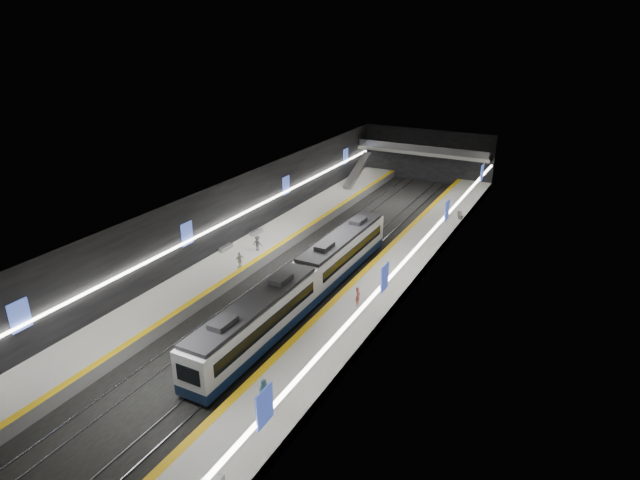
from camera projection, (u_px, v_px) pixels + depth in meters
The scene contains 25 objects.
ground at pixel (320, 266), 54.18m from camera, with size 70.00×70.00×0.00m, color black.
ceiling at pixel (320, 190), 51.13m from camera, with size 20.00×70.00×0.04m, color beige.
wall_left at pixel (237, 213), 56.96m from camera, with size 0.04×70.00×8.00m, color black.
wall_right at pixel (417, 248), 48.35m from camera, with size 0.04×70.00×8.00m, color black.
wall_back at pixel (427, 156), 81.29m from camera, with size 20.00×0.04×8.00m, color black.
platform_left at pixel (258, 248), 57.22m from camera, with size 5.00×70.00×1.00m, color slate.
tile_surface_left at pixel (258, 243), 57.03m from camera, with size 5.00×70.00×0.02m, color #ADADA8.
tactile_strip_left at pixel (275, 247), 56.08m from camera, with size 0.60×70.00×0.02m, color #E8B30C.
platform_right at pixel (390, 277), 50.76m from camera, with size 5.00×70.00×1.00m, color slate.
tile_surface_right at pixel (390, 272), 50.56m from camera, with size 5.00×70.00×0.02m, color #ADADA8.
tactile_strip_right at pixel (368, 267), 51.51m from camera, with size 0.60×70.00×0.02m, color #E8B30C.
rails at pixel (320, 265), 54.16m from camera, with size 6.52×70.00×0.12m.
train at pixel (304, 282), 46.04m from camera, with size 2.69×30.04×3.60m.
ad_posters at pixel (325, 221), 53.28m from camera, with size 19.94×53.50×2.20m.
cove_light_left at pixel (239, 216), 56.95m from camera, with size 0.25×68.60×0.12m, color white.
cove_light_right at pixel (415, 250), 48.51m from camera, with size 0.25×68.60×0.12m, color white.
mezzanine_bridge at pixel (423, 152), 79.20m from camera, with size 20.00×3.00×1.50m.
escalator at pixel (358, 170), 77.58m from camera, with size 1.20×8.00×0.60m, color #99999E.
bench_left_near at pixel (226, 248), 55.41m from camera, with size 0.50×1.79×0.44m, color #99999E.
bench_left_far at pixel (256, 232), 59.50m from camera, with size 0.47×1.70×0.41m, color #99999E.
bench_right_far at pixel (460, 215), 64.65m from camera, with size 0.52×1.87×0.46m, color #99999E.
passenger_right_a at pixel (358, 296), 44.45m from camera, with size 0.59×0.39×1.62m, color #C05647.
passenger_right_b at pixel (265, 393), 32.74m from camera, with size 0.90×0.70×1.86m, color teal.
passenger_left_a at pixel (240, 260), 51.22m from camera, with size 0.95×0.40×1.62m, color beige.
passenger_left_b at pixel (257, 243), 55.02m from camera, with size 1.03×0.59×1.60m, color #404047.
Camera 1 is at (22.89, -43.42, 23.09)m, focal length 30.00 mm.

